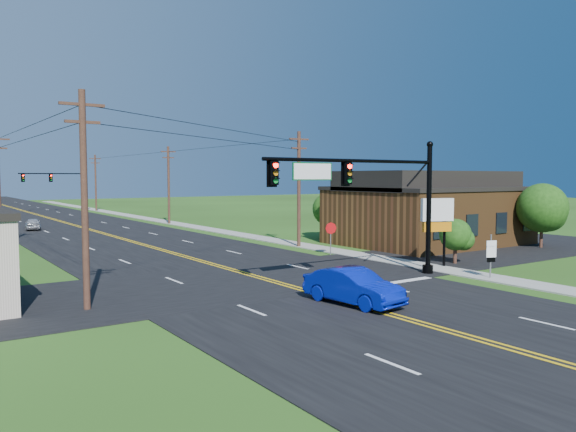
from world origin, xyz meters
TOP-DOWN VIEW (x-y plane):
  - ground at (0.00, 0.00)m, footprint 260.00×260.00m
  - road_main at (0.00, 50.00)m, footprint 16.00×220.00m
  - road_cross at (0.00, 12.00)m, footprint 70.00×10.00m
  - sidewalk at (10.50, 40.00)m, footprint 2.00×160.00m
  - signal_mast_main at (4.34, 8.00)m, footprint 11.30×0.60m
  - signal_mast_far at (4.44, 80.00)m, footprint 10.98×0.60m
  - brick_building at (20.00, 18.00)m, footprint 14.20×11.20m
  - utility_pole_left_a at (-9.50, 10.00)m, footprint 1.80×0.28m
  - utility_pole_right_a at (9.80, 22.00)m, footprint 1.80×0.28m
  - utility_pole_right_b at (9.80, 48.00)m, footprint 1.80×0.28m
  - utility_pole_right_c at (9.80, 78.00)m, footprint 1.80×0.28m
  - tree_right_front at (25.00, 11.00)m, footprint 3.80×3.80m
  - tree_right_back at (16.00, 26.00)m, footprint 3.00×3.00m
  - shrub_corner at (13.00, 9.50)m, footprint 2.00×2.00m
  - blue_car at (0.18, 4.50)m, footprint 2.20×4.83m
  - distant_car at (-4.73, 48.88)m, footprint 1.94×3.76m
  - route_sign at (10.31, 4.95)m, footprint 0.58×0.23m
  - stop_sign at (8.97, 16.98)m, footprint 0.80×0.26m
  - pylon_sign at (10.68, 9.00)m, footprint 2.03×0.95m

SIDE VIEW (x-z plane):
  - ground at x=0.00m, z-range 0.00..0.00m
  - road_main at x=0.00m, z-range 0.00..0.04m
  - road_cross at x=0.00m, z-range 0.00..0.04m
  - sidewalk at x=10.50m, z-range 0.00..0.08m
  - distant_car at x=-4.73m, z-range 0.00..1.23m
  - blue_car at x=0.18m, z-range 0.00..1.54m
  - route_sign at x=10.31m, z-range 0.20..2.62m
  - stop_sign at x=8.97m, z-range 0.51..2.83m
  - shrub_corner at x=13.00m, z-range 0.42..3.28m
  - brick_building at x=20.00m, z-range 0.00..4.70m
  - tree_right_back at x=16.00m, z-range 0.55..4.65m
  - pylon_sign at x=10.68m, z-range 0.97..5.18m
  - tree_right_front at x=25.00m, z-range 0.60..5.60m
  - signal_mast_far at x=4.44m, z-range 0.81..8.29m
  - utility_pole_left_a at x=-9.50m, z-range 0.22..9.22m
  - utility_pole_right_a at x=9.80m, z-range 0.22..9.22m
  - utility_pole_right_b at x=9.80m, z-range 0.22..9.22m
  - utility_pole_right_c at x=9.80m, z-range 0.22..9.22m
  - signal_mast_main at x=4.34m, z-range 1.01..8.49m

